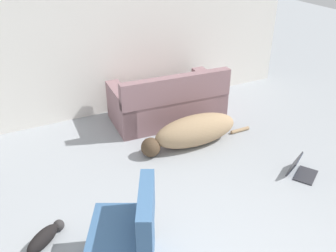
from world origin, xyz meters
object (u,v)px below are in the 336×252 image
object	(u,v)px
laptop_open	(299,169)
side_chair	(126,243)
cat	(45,237)
dog	(193,131)
couch	(168,103)

from	to	relation	value
laptop_open	side_chair	distance (m)	2.42
cat	laptop_open	distance (m)	2.98
dog	laptop_open	bearing A→B (deg)	125.26
laptop_open	side_chair	world-z (taller)	side_chair
cat	laptop_open	xyz separation A→B (m)	(2.97, -0.24, -0.00)
couch	laptop_open	distance (m)	2.16
couch	dog	world-z (taller)	couch
side_chair	couch	bearing A→B (deg)	172.81
dog	side_chair	size ratio (longest dim) A/B	2.04
couch	cat	xyz separation A→B (m)	(-2.19, -1.76, -0.20)
cat	laptop_open	bearing A→B (deg)	-42.88
laptop_open	cat	bearing A→B (deg)	143.99
dog	cat	distance (m)	2.35
dog	laptop_open	distance (m)	1.43
dog	cat	size ratio (longest dim) A/B	3.45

